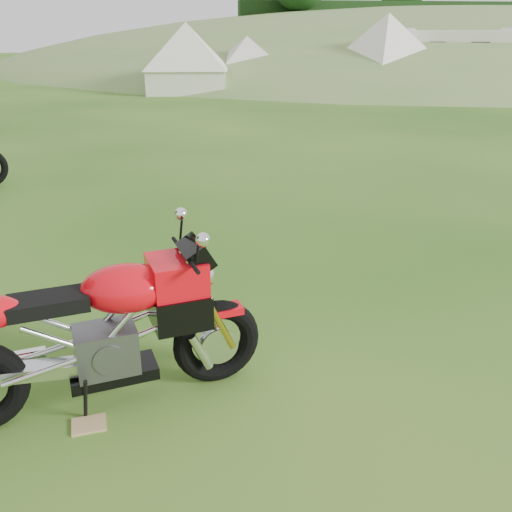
{
  "coord_description": "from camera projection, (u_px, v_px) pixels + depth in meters",
  "views": [
    {
      "loc": [
        -0.82,
        -4.7,
        2.63
      ],
      "look_at": [
        0.1,
        0.4,
        0.52
      ],
      "focal_mm": 40.0,
      "sensor_mm": 36.0,
      "label": 1
    }
  ],
  "objects": [
    {
      "name": "ground",
      "position": [
        253.0,
        323.0,
        5.41
      ],
      "size": [
        120.0,
        120.0,
        0.0
      ],
      "primitive_type": "plane",
      "color": "#1B4C10",
      "rests_on": "ground"
    },
    {
      "name": "hillside",
      "position": [
        461.0,
        60.0,
        45.83
      ],
      "size": [
        80.0,
        64.0,
        8.0
      ],
      "primitive_type": "ellipsoid",
      "color": "#5F8945",
      "rests_on": "ground"
    },
    {
      "name": "hedgerow",
      "position": [
        461.0,
        60.0,
        45.83
      ],
      "size": [
        36.0,
        1.2,
        8.6
      ],
      "primitive_type": null,
      "color": "black",
      "rests_on": "ground"
    },
    {
      "name": "sport_motorcycle",
      "position": [
        100.0,
        322.0,
        4.02
      ],
      "size": [
        2.34,
        0.99,
        1.37
      ],
      "primitive_type": null,
      "rotation": [
        0.0,
        0.0,
        0.19
      ],
      "color": "red",
      "rests_on": "ground"
    },
    {
      "name": "plywood_board",
      "position": [
        89.0,
        425.0,
        4.02
      ],
      "size": [
        0.26,
        0.22,
        0.02
      ],
      "primitive_type": "cube",
      "rotation": [
        0.0,
        0.0,
        0.12
      ],
      "color": "tan",
      "rests_on": "ground"
    },
    {
      "name": "tent_left",
      "position": [
        187.0,
        58.0,
        23.34
      ],
      "size": [
        3.51,
        3.51,
        2.7
      ],
      "primitive_type": null,
      "rotation": [
        0.0,
        0.0,
        -0.14
      ],
      "color": "silver",
      "rests_on": "ground"
    },
    {
      "name": "tent_mid",
      "position": [
        247.0,
        60.0,
        25.57
      ],
      "size": [
        2.84,
        2.84,
        2.34
      ],
      "primitive_type": null,
      "rotation": [
        0.0,
        0.0,
        0.05
      ],
      "color": "beige",
      "rests_on": "ground"
    },
    {
      "name": "tent_right",
      "position": [
        386.0,
        54.0,
        24.45
      ],
      "size": [
        4.31,
        4.31,
        2.91
      ],
      "primitive_type": null,
      "rotation": [
        0.0,
        0.0,
        0.35
      ],
      "color": "white",
      "rests_on": "ground"
    },
    {
      "name": "caravan",
      "position": [
        455.0,
        58.0,
        25.75
      ],
      "size": [
        5.7,
        3.92,
        2.45
      ],
      "primitive_type": null,
      "rotation": [
        0.0,
        0.0,
        -0.33
      ],
      "color": "silver",
      "rests_on": "ground"
    }
  ]
}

